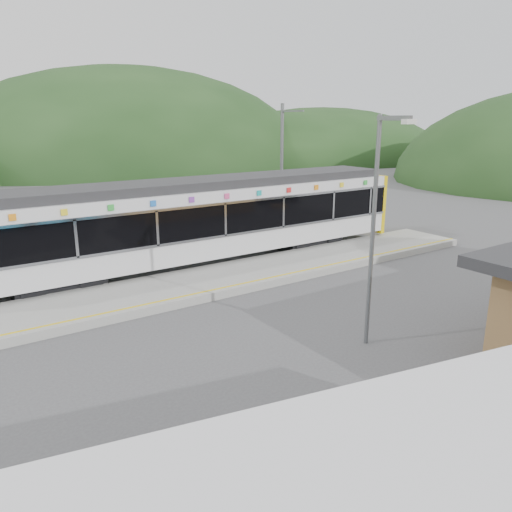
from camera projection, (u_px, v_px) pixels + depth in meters
ground at (269, 309)px, 16.92m from camera, size 120.00×120.00×0.00m
hills at (308, 250)px, 24.49m from camera, size 146.00×149.00×26.00m
platform at (220, 279)px, 19.50m from camera, size 26.00×3.20×0.30m
yellow_line at (238, 284)px, 18.43m from camera, size 26.00×0.10×0.01m
train at (198, 219)px, 21.42m from camera, size 20.44×3.01×3.74m
catenary_mast_east at (282, 169)px, 26.57m from camera, size 0.18×1.80×7.00m
lamp_post at (378, 214)px, 13.23m from camera, size 0.36×1.11×6.34m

